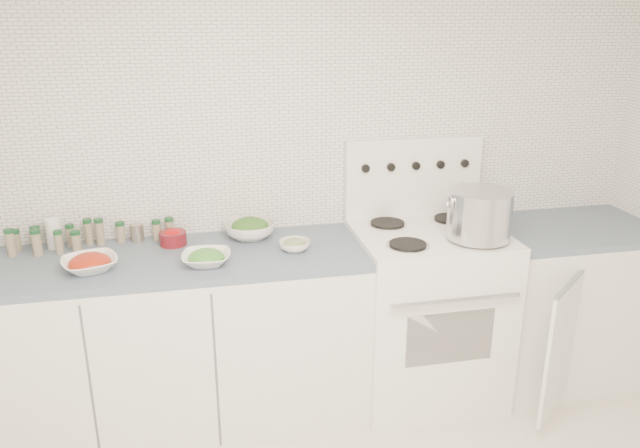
{
  "coord_description": "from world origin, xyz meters",
  "views": [
    {
      "loc": [
        -0.69,
        -1.64,
        2.02
      ],
      "look_at": [
        -0.11,
        1.14,
        1.03
      ],
      "focal_mm": 35.0,
      "sensor_mm": 36.0,
      "label": 1
    }
  ],
  "objects_px": {
    "bowl_tomato": "(90,263)",
    "bowl_snowpea": "(206,258)",
    "stock_pot": "(480,212)",
    "stove": "(425,308)"
  },
  "relations": [
    {
      "from": "stove",
      "to": "stock_pot",
      "type": "xyz_separation_m",
      "value": [
        0.19,
        -0.16,
        0.58
      ]
    },
    {
      "from": "stove",
      "to": "stock_pot",
      "type": "bearing_deg",
      "value": -40.66
    },
    {
      "from": "stove",
      "to": "bowl_tomato",
      "type": "height_order",
      "value": "stove"
    },
    {
      "from": "stock_pot",
      "to": "bowl_tomato",
      "type": "xyz_separation_m",
      "value": [
        -1.84,
        0.08,
        -0.14
      ]
    },
    {
      "from": "stock_pot",
      "to": "bowl_snowpea",
      "type": "height_order",
      "value": "stock_pot"
    },
    {
      "from": "stove",
      "to": "bowl_tomato",
      "type": "distance_m",
      "value": 1.71
    },
    {
      "from": "stove",
      "to": "bowl_snowpea",
      "type": "height_order",
      "value": "stove"
    },
    {
      "from": "bowl_tomato",
      "to": "bowl_snowpea",
      "type": "relative_size",
      "value": 1.21
    },
    {
      "from": "stove",
      "to": "bowl_snowpea",
      "type": "distance_m",
      "value": 1.22
    },
    {
      "from": "stove",
      "to": "bowl_tomato",
      "type": "xyz_separation_m",
      "value": [
        -1.65,
        -0.08,
        0.44
      ]
    }
  ]
}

